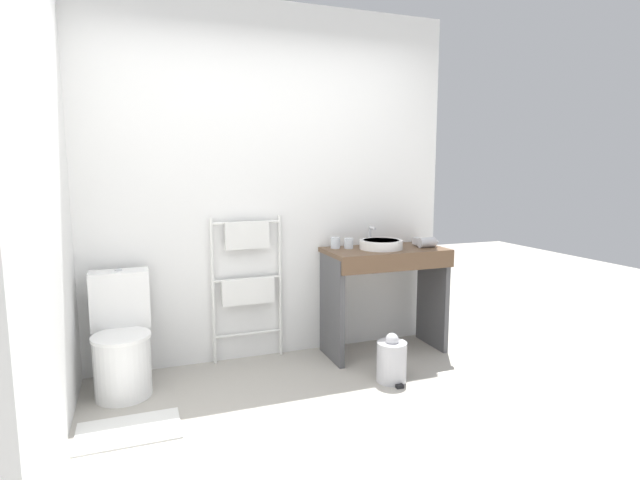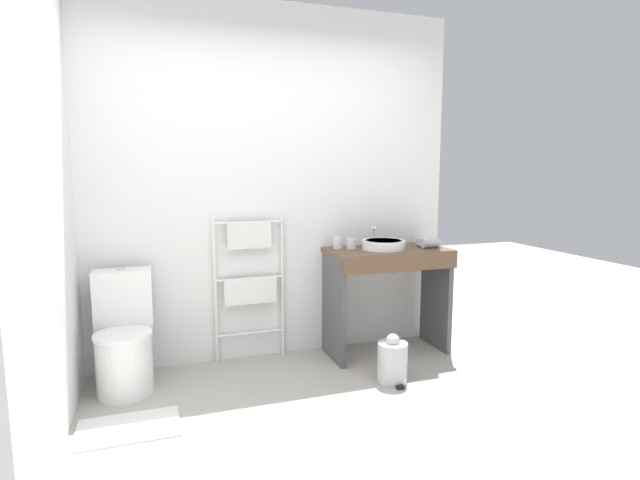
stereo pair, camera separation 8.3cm
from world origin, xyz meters
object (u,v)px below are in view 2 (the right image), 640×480
sink_basin (384,244)px  hair_dryer (430,243)px  toilet (124,340)px  cup_near_edge (351,243)px  trash_bin (392,361)px  towel_radiator (250,271)px  cup_near_wall (338,243)px

sink_basin → hair_dryer: 0.38m
toilet → cup_near_edge: bearing=5.0°
sink_basin → trash_bin: bearing=-108.5°
toilet → cup_near_edge: (1.69, 0.15, 0.55)m
hair_dryer → sink_basin: bearing=172.8°
sink_basin → toilet: bearing=-178.8°
sink_basin → hair_dryer: (0.38, -0.05, 0.00)m
towel_radiator → trash_bin: towel_radiator is taller
cup_near_wall → hair_dryer: 0.73m
cup_near_wall → trash_bin: cup_near_wall is taller
cup_near_wall → hair_dryer: cup_near_wall is taller
towel_radiator → trash_bin: size_ratio=3.21×
towel_radiator → sink_basin: (1.02, -0.21, 0.18)m
sink_basin → cup_near_wall: bearing=155.4°
hair_dryer → trash_bin: size_ratio=0.53×
toilet → cup_near_wall: 1.70m
cup_near_edge → cup_near_wall: bearing=157.2°
trash_bin → toilet: bearing=164.3°
sink_basin → hair_dryer: bearing=-7.2°
trash_bin → hair_dryer: bearing=40.6°
towel_radiator → cup_near_wall: size_ratio=12.57×
toilet → towel_radiator: bearing=15.5°
hair_dryer → trash_bin: bearing=-139.4°
toilet → sink_basin: 1.99m
toilet → hair_dryer: 2.36m
sink_basin → cup_near_edge: bearing=154.7°
towel_radiator → cup_near_edge: size_ratio=13.64×
sink_basin → trash_bin: 0.92m
towel_radiator → sink_basin: 1.05m
towel_radiator → trash_bin: bearing=-41.4°
cup_near_wall → trash_bin: size_ratio=0.26×
toilet → towel_radiator: size_ratio=0.72×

